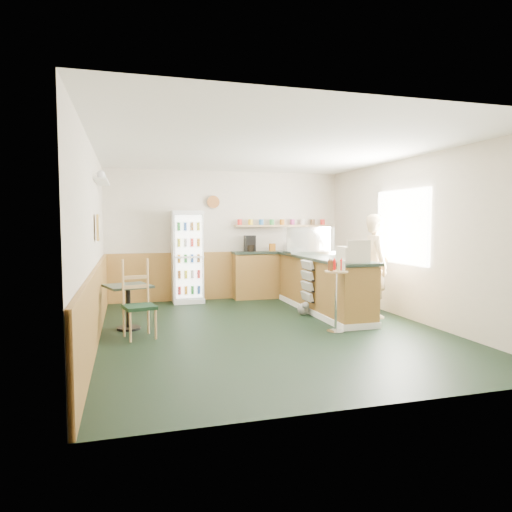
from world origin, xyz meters
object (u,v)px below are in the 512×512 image
object	(u,v)px
condiment_stand	(336,286)
cafe_chair	(139,296)
drinks_fridge	(187,257)
cafe_table	(128,298)
cash_register	(353,254)
shopkeeper	(376,266)
display_case	(309,241)

from	to	relation	value
condiment_stand	cafe_chair	bearing A→B (deg)	169.37
drinks_fridge	cafe_table	bearing A→B (deg)	-118.93
cash_register	condiment_stand	size ratio (longest dim) A/B	0.41
shopkeeper	condiment_stand	size ratio (longest dim) A/B	1.65
drinks_fridge	cash_register	world-z (taller)	drinks_fridge
cash_register	cafe_table	size ratio (longest dim) A/B	0.55
cash_register	shopkeeper	distance (m)	0.89
cash_register	shopkeeper	bearing A→B (deg)	39.92
cafe_chair	display_case	bearing A→B (deg)	12.53
display_case	condiment_stand	size ratio (longest dim) A/B	0.85
display_case	shopkeeper	xyz separation A→B (m)	(0.70, -1.31, -0.38)
display_case	cafe_table	xyz separation A→B (m)	(-3.40, -1.11, -0.79)
condiment_stand	cafe_chair	world-z (taller)	cafe_chair
shopkeeper	drinks_fridge	bearing A→B (deg)	62.77
shopkeeper	condiment_stand	distance (m)	1.42
drinks_fridge	cash_register	xyz separation A→B (m)	(2.23, -2.80, 0.20)
cash_register	cafe_table	world-z (taller)	cash_register
drinks_fridge	display_case	world-z (taller)	drinks_fridge
drinks_fridge	condiment_stand	distance (m)	3.62
display_case	shopkeeper	bearing A→B (deg)	-61.83
display_case	drinks_fridge	bearing A→B (deg)	155.63
shopkeeper	cafe_chair	distance (m)	3.97
condiment_stand	cafe_chair	distance (m)	2.86
drinks_fridge	shopkeeper	xyz separation A→B (m)	(2.93, -2.32, -0.05)
cash_register	cafe_chair	distance (m)	3.30
cafe_table	shopkeeper	bearing A→B (deg)	-2.69
shopkeeper	cafe_chair	world-z (taller)	shopkeeper
condiment_stand	shopkeeper	bearing A→B (deg)	35.89
shopkeeper	condiment_stand	world-z (taller)	shopkeeper
cash_register	condiment_stand	distance (m)	0.71
drinks_fridge	condiment_stand	xyz separation A→B (m)	(1.79, -3.14, -0.24)
display_case	cafe_chair	bearing A→B (deg)	-153.71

